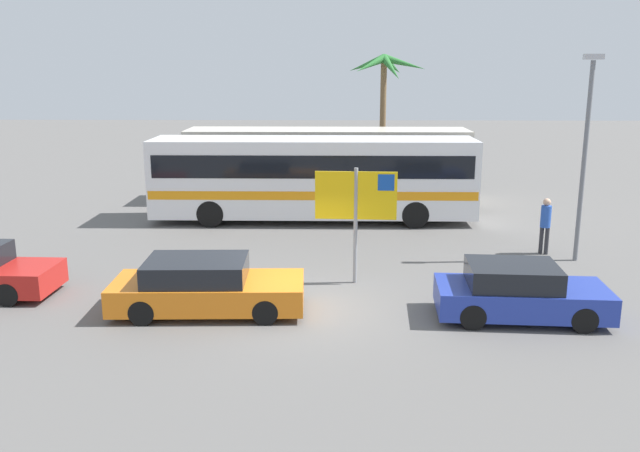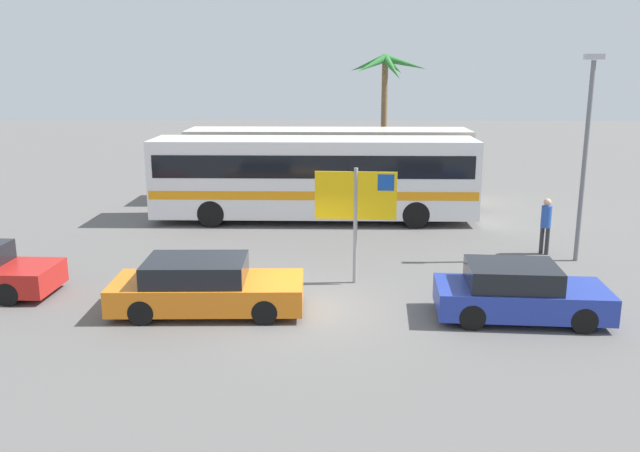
% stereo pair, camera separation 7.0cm
% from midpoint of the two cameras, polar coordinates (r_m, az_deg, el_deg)
% --- Properties ---
extents(ground, '(120.00, 120.00, 0.00)m').
position_cam_midpoint_polar(ground, '(16.54, -1.62, -7.08)').
color(ground, '#605E5B').
extents(bus_front_coach, '(12.26, 2.64, 3.17)m').
position_cam_midpoint_polar(bus_front_coach, '(25.53, -0.44, 4.41)').
color(bus_front_coach, white).
rests_on(bus_front_coach, ground).
extents(bus_rear_coach, '(12.26, 2.64, 3.17)m').
position_cam_midpoint_polar(bus_rear_coach, '(29.37, 0.77, 5.60)').
color(bus_rear_coach, silver).
rests_on(bus_rear_coach, ground).
extents(ferry_sign, '(2.20, 0.18, 3.20)m').
position_cam_midpoint_polar(ferry_sign, '(17.88, 3.34, 2.23)').
color(ferry_sign, gray).
rests_on(ferry_sign, ground).
extents(car_blue, '(4.06, 2.00, 1.32)m').
position_cam_midpoint_polar(car_blue, '(16.39, 16.78, -5.51)').
color(car_blue, '#23389E').
rests_on(car_blue, ground).
extents(car_orange, '(4.65, 2.03, 1.32)m').
position_cam_midpoint_polar(car_orange, '(16.36, -9.72, -5.14)').
color(car_orange, orange).
rests_on(car_orange, ground).
extents(pedestrian_by_bus, '(0.32, 0.32, 1.80)m').
position_cam_midpoint_polar(pedestrian_by_bus, '(22.15, 18.90, 0.39)').
color(pedestrian_by_bus, '#2D2D33').
rests_on(pedestrian_by_bus, ground).
extents(lamp_post_left_side, '(0.56, 0.20, 6.18)m').
position_cam_midpoint_polar(lamp_post_left_side, '(21.34, 21.91, 6.06)').
color(lamp_post_left_side, slate).
rests_on(lamp_post_left_side, ground).
extents(palm_tree_seaside, '(4.11, 3.98, 6.48)m').
position_cam_midpoint_polar(palm_tree_seaside, '(35.56, 5.72, 12.51)').
color(palm_tree_seaside, brown).
rests_on(palm_tree_seaside, ground).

